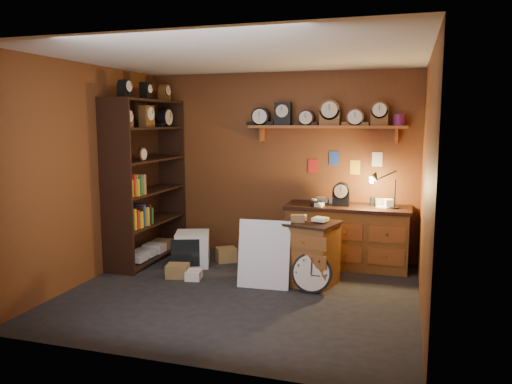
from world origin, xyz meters
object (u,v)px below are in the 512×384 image
(shelving_unit, at_px, (144,174))
(low_cabinet, at_px, (308,250))
(big_round_clock, at_px, (312,273))
(workbench, at_px, (347,233))

(shelving_unit, bearing_deg, low_cabinet, -9.57)
(low_cabinet, distance_m, big_round_clock, 0.37)
(shelving_unit, height_order, workbench, shelving_unit)
(workbench, distance_m, big_round_clock, 1.26)
(shelving_unit, height_order, low_cabinet, shelving_unit)
(low_cabinet, height_order, big_round_clock, low_cabinet)
(workbench, xyz_separation_m, big_round_clock, (-0.27, -1.21, -0.24))
(workbench, relative_size, big_round_clock, 3.51)
(shelving_unit, relative_size, low_cabinet, 2.95)
(shelving_unit, distance_m, low_cabinet, 2.64)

